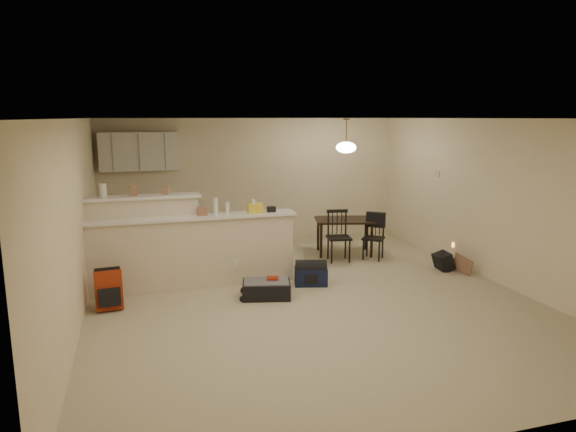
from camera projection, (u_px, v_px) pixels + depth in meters
name	position (u px, v px, depth m)	size (l,w,h in m)	color
room	(309.00, 211.00, 7.07)	(7.00, 7.02, 2.50)	#BDB391
breakfast_bar	(176.00, 248.00, 7.62)	(3.08, 0.58, 1.39)	beige
upper_cabinets	(139.00, 151.00, 9.46)	(1.40, 0.34, 0.70)	white
kitchen_counter	(154.00, 229.00, 9.67)	(1.80, 0.60, 0.90)	white
thermostat	(437.00, 174.00, 9.31)	(0.02, 0.12, 0.12)	beige
jar	(103.00, 190.00, 7.32)	(0.10, 0.10, 0.20)	silver
cereal_box	(134.00, 191.00, 7.44)	(0.10, 0.07, 0.16)	#97684D
small_box	(165.00, 191.00, 7.56)	(0.08, 0.06, 0.12)	#97684D
bottle_a	(216.00, 206.00, 7.60)	(0.07, 0.07, 0.26)	silver
bottle_b	(227.00, 208.00, 7.65)	(0.06, 0.06, 0.18)	silver
bag_lump	(255.00, 208.00, 7.78)	(0.22, 0.18, 0.14)	#97684D
pouch	(271.00, 209.00, 7.85)	(0.12, 0.10, 0.08)	#97684D
extra_item_x	(253.00, 206.00, 7.76)	(0.06, 0.06, 0.21)	silver
extra_item_y	(202.00, 211.00, 7.56)	(0.14, 0.10, 0.12)	#97684D
dining_table	(344.00, 223.00, 9.51)	(1.20, 0.95, 0.66)	black
pendant_lamp	(346.00, 147.00, 9.24)	(0.36, 0.36, 0.62)	brown
dining_chair_near	(339.00, 236.00, 9.04)	(0.40, 0.38, 0.90)	black
dining_chair_far	(373.00, 237.00, 9.18)	(0.36, 0.34, 0.82)	black
suitcase	(266.00, 289.00, 7.27)	(0.67, 0.43, 0.23)	black
red_backpack	(109.00, 290.00, 6.81)	(0.35, 0.22, 0.52)	#A52E12
navy_duffel	(311.00, 276.00, 7.80)	(0.49, 0.27, 0.27)	#131B3C
black_daypack	(443.00, 262.00, 8.58)	(0.32, 0.23, 0.28)	black
cardboard_sheet	(462.00, 265.00, 8.36)	(0.38, 0.02, 0.29)	#97684D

